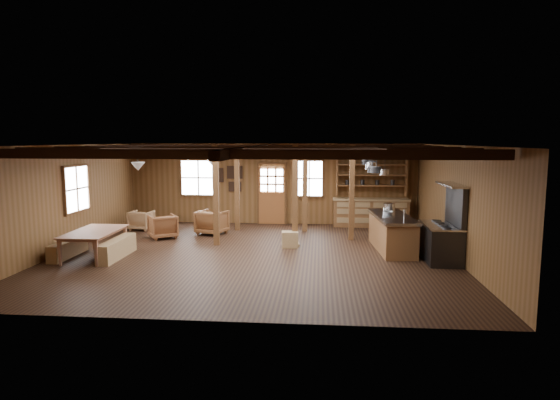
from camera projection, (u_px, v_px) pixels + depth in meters
The scene contains 22 objects.
room at pixel (254, 200), 11.87m from camera, with size 10.04×9.04×2.84m.
ceiling_joists at pixel (254, 150), 11.88m from camera, with size 9.80×8.82×0.18m.
timber_posts at pixel (281, 192), 13.88m from camera, with size 3.95×2.35×2.80m.
back_door at pixel (272, 199), 16.33m from camera, with size 1.02×0.08×2.15m.
window_back_left at pixel (198, 178), 16.47m from camera, with size 1.32×0.06×1.32m.
window_back_right at pixel (309, 179), 16.14m from camera, with size 1.02×0.06×1.32m.
window_left at pixel (76, 189), 12.75m from camera, with size 0.14×1.24×1.32m.
notice_boards at pixel (229, 177), 16.37m from camera, with size 1.08×0.03×0.90m.
back_counter at pixel (371, 209), 15.84m from camera, with size 2.55×0.60×2.45m.
pendant_lamps at pixel (178, 164), 12.94m from camera, with size 1.86×2.36×0.66m.
pot_rack at pixel (373, 166), 11.79m from camera, with size 0.38×3.00×0.43m.
kitchen_island at pixel (392, 232), 12.47m from camera, with size 1.05×2.56×1.20m.
step_stool at pixel (290, 239), 12.81m from camera, with size 0.49×0.35×0.44m, color olive.
commercial_range at pixel (443, 236), 11.30m from camera, with size 0.79×1.53×1.89m.
dining_table at pixel (96, 244), 11.70m from camera, with size 1.92×1.07×0.67m, color brown.
bench_wall at pixel (68, 249), 11.78m from camera, with size 0.28×1.51×0.41m, color olive.
bench_aisle at pixel (117, 248), 11.67m from camera, with size 0.32×1.71×0.47m, color olive.
armchair_a at pixel (163, 227), 13.98m from camera, with size 0.75×0.77×0.71m, color brown.
armchair_b at pixel (212, 222), 14.57m from camera, with size 0.81×0.83×0.76m, color brown.
armchair_c at pixel (141, 220), 15.31m from camera, with size 0.67×0.69×0.63m, color #936942.
counter_pot at pixel (389, 207), 13.26m from camera, with size 0.33×0.33×0.20m, color silver.
bowl at pixel (388, 213), 12.65m from camera, with size 0.28×0.28×0.07m, color silver.
Camera 1 is at (1.66, -11.67, 2.93)m, focal length 30.00 mm.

